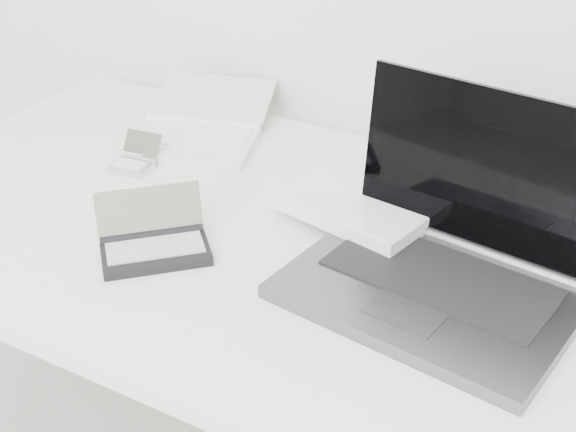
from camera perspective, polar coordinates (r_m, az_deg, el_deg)
The scene contains 5 objects.
desk at distance 1.30m, azimuth 2.02°, elevation -3.59°, with size 1.60×0.80×0.73m.
laptop_large at distance 1.20m, azimuth 9.64°, elevation -2.08°, with size 0.53×0.41×0.27m.
netbook_open_white at distance 1.62m, azimuth -6.43°, elevation 6.12°, with size 0.33×0.37×0.06m.
pda_silver at distance 1.53m, azimuth -10.87°, elevation 3.87°, with size 0.08×0.10×0.05m.
palmtop_charcoal at distance 1.26m, azimuth -9.51°, elevation -1.88°, with size 0.20×0.20×0.09m.
Camera 1 is at (0.49, 0.59, 1.41)m, focal length 50.00 mm.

